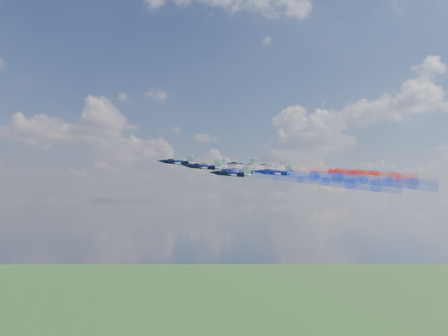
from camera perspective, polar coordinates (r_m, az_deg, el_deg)
jet_lead at (r=182.80m, az=-4.92°, el=0.60°), size 17.17×17.29×6.41m
trail_lead at (r=179.80m, az=3.85°, el=-0.09°), size 35.34×34.18×8.83m
jet_inner_left at (r=173.74m, az=-2.19°, el=0.11°), size 17.17×17.29×6.41m
trail_inner_left at (r=172.20m, az=7.05°, el=-0.62°), size 35.34×34.18×8.83m
jet_inner_right at (r=189.39m, az=-1.42°, el=0.21°), size 17.17×17.29×6.41m
trail_inner_right at (r=188.04m, az=7.05°, el=-0.45°), size 35.34×34.18×8.83m
jet_outer_left at (r=162.72m, az=0.79°, el=-0.62°), size 17.17×17.29×6.41m
trail_outer_left at (r=162.81m, az=10.63°, el=-1.40°), size 35.34×34.18×8.83m
jet_center_third at (r=181.17m, az=1.86°, el=-0.31°), size 17.17×17.29×6.41m
trail_center_third at (r=181.53m, az=10.69°, el=-1.00°), size 35.34×34.18×8.83m
jet_outer_right at (r=197.92m, az=1.72°, el=0.30°), size 17.17×17.29×6.41m
trail_outer_right at (r=198.00m, az=9.80°, el=-0.34°), size 35.34×34.18×8.83m
jet_rear_left at (r=172.25m, az=5.38°, el=-0.50°), size 17.17×17.29×6.41m
trail_rear_left at (r=174.43m, az=14.58°, el=-1.21°), size 35.34×34.18×8.83m
jet_rear_right at (r=189.85m, az=4.92°, el=0.06°), size 17.17×17.29×6.41m
trail_rear_right at (r=191.57m, az=13.30°, el=-0.60°), size 35.34×34.18×8.83m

